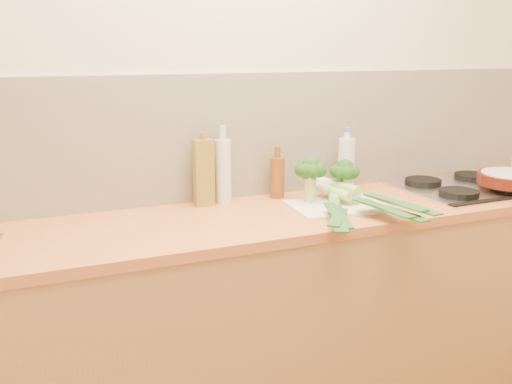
% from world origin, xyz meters
% --- Properties ---
extents(room_shell, '(3.50, 3.50, 3.50)m').
position_xyz_m(room_shell, '(0.00, 1.49, 1.17)').
color(room_shell, beige).
rests_on(room_shell, ground).
extents(counter, '(3.20, 0.62, 0.90)m').
position_xyz_m(counter, '(0.00, 1.20, 0.45)').
color(counter, '#A77345').
rests_on(counter, ground).
extents(gas_hob, '(0.58, 0.50, 0.04)m').
position_xyz_m(gas_hob, '(1.02, 1.20, 0.91)').
color(gas_hob, silver).
rests_on(gas_hob, counter).
extents(chopping_board, '(0.41, 0.31, 0.01)m').
position_xyz_m(chopping_board, '(0.31, 1.17, 0.91)').
color(chopping_board, white).
rests_on(chopping_board, counter).
extents(broccoli_left, '(0.13, 0.13, 0.19)m').
position_xyz_m(broccoli_left, '(0.23, 1.26, 1.04)').
color(broccoli_left, '#A8BD6E').
rests_on(broccoli_left, chopping_board).
extents(broccoli_right, '(0.13, 0.13, 0.17)m').
position_xyz_m(broccoli_right, '(0.39, 1.25, 1.03)').
color(broccoli_right, '#A8BD6E').
rests_on(broccoli_right, chopping_board).
extents(leek_front, '(0.35, 0.62, 0.04)m').
position_xyz_m(leek_front, '(0.28, 1.14, 0.93)').
color(leek_front, white).
rests_on(leek_front, chopping_board).
extents(leek_mid, '(0.15, 0.63, 0.04)m').
position_xyz_m(leek_mid, '(0.34, 1.10, 0.95)').
color(leek_mid, white).
rests_on(leek_mid, chopping_board).
extents(leek_back, '(0.17, 0.67, 0.04)m').
position_xyz_m(leek_back, '(0.38, 1.12, 0.97)').
color(leek_back, white).
rests_on(leek_back, chopping_board).
extents(oil_tin, '(0.08, 0.05, 0.31)m').
position_xyz_m(oil_tin, '(-0.19, 1.41, 1.04)').
color(oil_tin, olive).
rests_on(oil_tin, counter).
extents(glass_bottle, '(0.07, 0.07, 0.33)m').
position_xyz_m(glass_bottle, '(-0.10, 1.43, 1.04)').
color(glass_bottle, silver).
rests_on(glass_bottle, counter).
extents(amber_bottle, '(0.06, 0.06, 0.23)m').
position_xyz_m(amber_bottle, '(0.15, 1.41, 0.99)').
color(amber_bottle, brown).
rests_on(amber_bottle, counter).
extents(water_bottle, '(0.08, 0.08, 0.28)m').
position_xyz_m(water_bottle, '(0.48, 1.39, 1.02)').
color(water_bottle, silver).
rests_on(water_bottle, counter).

